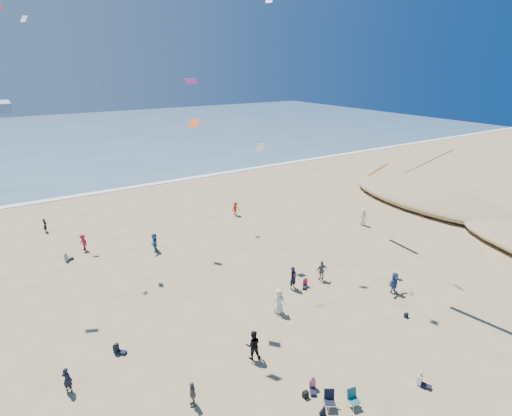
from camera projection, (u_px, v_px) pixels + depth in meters
ocean at (51, 138)px, 94.05m from camera, size 220.00×100.00×0.06m
surf_line at (98, 192)px, 54.37m from camera, size 220.00×1.20×0.08m
standing_flyers at (261, 270)px, 32.25m from camera, size 31.62×38.99×1.88m
seated_group at (228, 319)px, 26.84m from camera, size 16.26×26.97×0.84m
chair_cluster at (337, 406)px, 19.86m from camera, size 2.74×1.60×1.00m
black_backpack at (305, 394)px, 20.98m from camera, size 0.30×0.22×0.38m
navy_bag at (406, 315)px, 27.64m from camera, size 0.28×0.18×0.34m
kites_aloft at (299, 88)px, 28.12m from camera, size 39.60×41.75×28.77m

